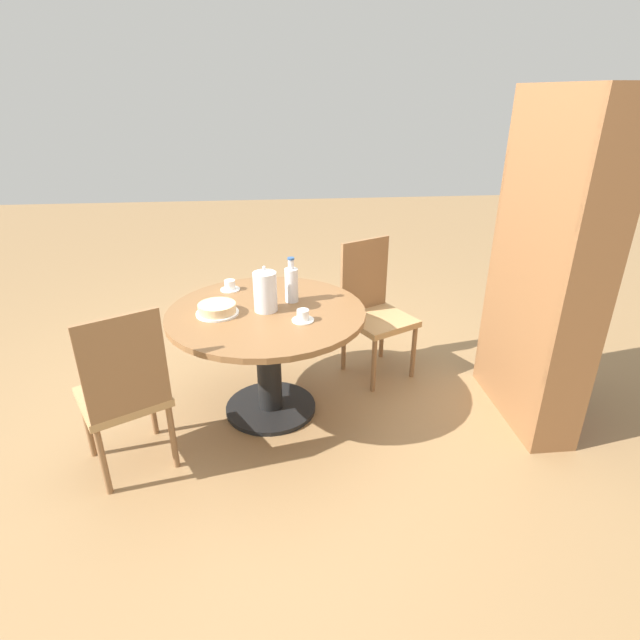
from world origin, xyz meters
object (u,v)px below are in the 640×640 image
(cup_b, at_px, (303,316))
(cake_main, at_px, (217,309))
(water_bottle, at_px, (292,284))
(bookshelf, at_px, (543,272))
(chair_a, at_px, (374,307))
(coffee_pot, at_px, (265,290))
(cup_a, at_px, (230,286))
(chair_b, at_px, (124,391))

(cup_b, bearing_deg, cake_main, -106.47)
(water_bottle, bearing_deg, bookshelf, 78.30)
(chair_a, bearing_deg, coffee_pot, -175.35)
(bookshelf, height_order, cup_b, bookshelf)
(coffee_pot, height_order, cup_b, coffee_pot)
(bookshelf, relative_size, cup_a, 15.24)
(water_bottle, height_order, cup_b, water_bottle)
(chair_a, height_order, coffee_pot, coffee_pot)
(chair_b, height_order, bookshelf, bookshelf)
(coffee_pot, bearing_deg, cup_a, -147.09)
(chair_b, bearing_deg, cake_main, -163.32)
(cup_a, bearing_deg, coffee_pot, 32.91)
(bookshelf, distance_m, cake_main, 1.91)
(cup_a, bearing_deg, bookshelf, 73.90)
(bookshelf, bearing_deg, cup_a, 73.90)
(bookshelf, distance_m, coffee_pot, 1.62)
(chair_a, relative_size, cake_main, 3.86)
(chair_a, relative_size, cup_a, 7.58)
(chair_b, height_order, cup_b, chair_b)
(coffee_pot, height_order, water_bottle, water_bottle)
(bookshelf, bearing_deg, water_bottle, 78.30)
(cake_main, bearing_deg, chair_b, -44.53)
(water_bottle, height_order, cup_a, water_bottle)
(chair_b, relative_size, cake_main, 3.86)
(chair_b, relative_size, cup_b, 7.58)
(chair_a, distance_m, cake_main, 1.18)
(chair_a, bearing_deg, cup_b, -157.61)
(chair_b, xyz_separation_m, coffee_pot, (-0.49, 0.74, 0.34))
(bookshelf, xyz_separation_m, cake_main, (-0.14, -1.89, -0.21))
(chair_a, relative_size, cup_b, 7.58)
(bookshelf, xyz_separation_m, coffee_pot, (-0.17, -1.60, -0.12))
(chair_b, distance_m, cup_b, 1.03)
(chair_b, relative_size, coffee_pot, 3.47)
(cake_main, relative_size, cup_a, 1.96)
(chair_a, xyz_separation_m, cup_b, (0.63, -0.55, 0.24))
(bookshelf, height_order, cake_main, bookshelf)
(cup_b, bearing_deg, bookshelf, 90.11)
(coffee_pot, distance_m, water_bottle, 0.21)
(water_bottle, xyz_separation_m, cup_b, (0.30, 0.05, -0.09))
(chair_a, height_order, cake_main, chair_a)
(bookshelf, height_order, water_bottle, bookshelf)
(coffee_pot, distance_m, cup_a, 0.44)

